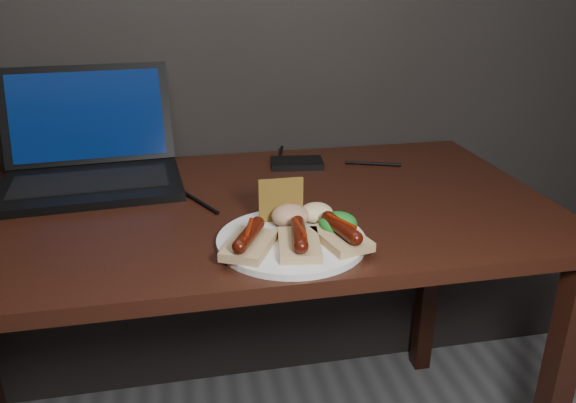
% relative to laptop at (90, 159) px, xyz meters
% --- Properties ---
extents(desk, '(1.40, 0.70, 0.75)m').
position_rel_laptop_xyz_m(desk, '(0.28, -0.21, -0.14)').
color(desk, '#35150D').
rests_on(desk, ground).
extents(laptop, '(0.42, 0.38, 0.25)m').
position_rel_laptop_xyz_m(laptop, '(0.00, 0.00, 0.00)').
color(laptop, black).
rests_on(laptop, desk).
extents(hard_drive, '(0.14, 0.10, 0.02)m').
position_rel_laptop_xyz_m(hard_drive, '(0.49, 0.00, -0.04)').
color(hard_drive, black).
rests_on(hard_drive, desk).
extents(desk_cables, '(0.95, 0.46, 0.01)m').
position_rel_laptop_xyz_m(desk_cables, '(0.28, -0.06, -0.05)').
color(desk_cables, black).
rests_on(desk_cables, desk).
extents(plate, '(0.31, 0.31, 0.01)m').
position_rel_laptop_xyz_m(plate, '(0.39, -0.42, -0.05)').
color(plate, white).
rests_on(plate, desk).
extents(bread_sausage_left, '(0.11, 0.13, 0.04)m').
position_rel_laptop_xyz_m(bread_sausage_left, '(0.31, -0.45, -0.02)').
color(bread_sausage_left, '#D1BE7B').
rests_on(bread_sausage_left, plate).
extents(bread_sausage_center, '(0.09, 0.12, 0.04)m').
position_rel_laptop_xyz_m(bread_sausage_center, '(0.40, -0.46, -0.02)').
color(bread_sausage_center, '#D1BE7B').
rests_on(bread_sausage_center, plate).
extents(bread_sausage_right, '(0.10, 0.13, 0.04)m').
position_rel_laptop_xyz_m(bread_sausage_right, '(0.47, -0.45, -0.02)').
color(bread_sausage_right, '#D1BE7B').
rests_on(bread_sausage_right, plate).
extents(crispbread, '(0.09, 0.01, 0.08)m').
position_rel_laptop_xyz_m(crispbread, '(0.39, -0.34, 0.00)').
color(crispbread, olive).
rests_on(crispbread, plate).
extents(salad_greens, '(0.07, 0.07, 0.04)m').
position_rel_laptop_xyz_m(salad_greens, '(0.48, -0.41, -0.02)').
color(salad_greens, '#125C17').
rests_on(salad_greens, plate).
extents(salsa_mound, '(0.07, 0.07, 0.04)m').
position_rel_laptop_xyz_m(salsa_mound, '(0.40, -0.36, -0.02)').
color(salsa_mound, maroon).
rests_on(salsa_mound, plate).
extents(coleslaw_mound, '(0.06, 0.06, 0.04)m').
position_rel_laptop_xyz_m(coleslaw_mound, '(0.45, -0.36, -0.02)').
color(coleslaw_mound, silver).
rests_on(coleslaw_mound, plate).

